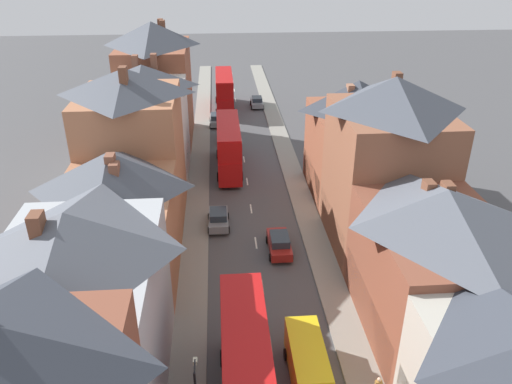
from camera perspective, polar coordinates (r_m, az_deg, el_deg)
pavement_left at (r=54.53m, az=-6.51°, el=1.99°), size 2.20×104.00×0.14m
pavement_right at (r=55.04m, az=4.16°, el=2.35°), size 2.20×104.00×0.14m
centre_line_dashes at (r=52.77m, az=-1.02°, el=1.21°), size 0.14×97.80×0.01m
terrace_row_left at (r=37.36m, az=-15.44°, el=-0.35°), size 8.00×68.51×14.51m
terrace_row_right at (r=32.77m, az=19.72°, el=-6.70°), size 8.00×51.33×14.05m
double_decker_bus_lead at (r=27.53m, az=-1.17°, el=-19.85°), size 2.74×10.80×5.30m
double_decker_bus_mid_street at (r=54.60m, az=-3.16°, el=5.30°), size 2.74×10.80×5.30m
double_decker_bus_far_approaching at (r=75.74m, az=-3.64°, el=11.48°), size 2.74×10.80×5.30m
car_near_blue at (r=44.34m, az=-4.31°, el=-3.02°), size 1.90×3.87×1.62m
car_near_silver at (r=63.90m, az=-3.34°, el=6.68°), size 1.90×4.35×1.66m
car_parked_left_a at (r=40.81m, az=2.68°, el=-5.86°), size 1.90×4.21×1.60m
car_parked_right_a at (r=77.10m, az=0.10°, el=10.26°), size 1.90×4.04×1.60m
car_mid_black at (r=69.51m, az=-4.55°, el=8.29°), size 1.90×4.31×1.58m
delivery_van at (r=30.25m, az=5.85°, el=-18.65°), size 2.20×5.20×2.41m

